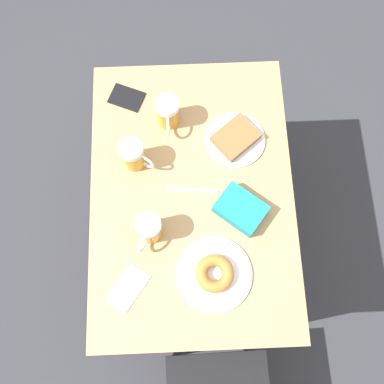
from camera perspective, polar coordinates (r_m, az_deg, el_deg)
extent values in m
plane|color=#333338|center=(2.30, 0.00, -5.61)|extent=(8.00, 8.00, 0.00)
cube|color=tan|center=(1.56, 0.00, -0.36)|extent=(0.74, 1.07, 0.03)
cylinder|color=black|center=(2.13, 8.42, 9.96)|extent=(0.04, 0.04, 0.74)
cylinder|color=black|center=(2.12, -9.55, 9.29)|extent=(0.04, 0.04, 0.74)
cylinder|color=black|center=(1.92, 10.97, -17.66)|extent=(0.04, 0.04, 0.74)
cylinder|color=black|center=(1.91, -9.76, -18.53)|extent=(0.04, 0.04, 0.74)
cylinder|color=black|center=(2.06, 8.04, -20.39)|extent=(0.03, 0.03, 0.44)
cylinder|color=black|center=(2.05, -2.37, -21.18)|extent=(0.03, 0.03, 0.44)
cylinder|color=silver|center=(1.62, 5.78, 6.95)|extent=(0.22, 0.22, 0.01)
cube|color=brown|center=(1.60, 5.85, 7.26)|extent=(0.19, 0.19, 0.03)
cylinder|color=silver|center=(1.49, 2.98, -10.89)|extent=(0.26, 0.26, 0.01)
torus|color=#B2702D|center=(1.46, 3.03, -10.80)|extent=(0.13, 0.13, 0.04)
cylinder|color=#C68C23|center=(1.55, -7.81, 4.77)|extent=(0.08, 0.08, 0.11)
cylinder|color=white|center=(1.49, -8.15, 5.70)|extent=(0.09, 0.09, 0.03)
torus|color=silver|center=(1.52, -6.40, 4.16)|extent=(0.08, 0.05, 0.08)
cylinder|color=#C68C23|center=(1.47, -5.60, -4.93)|extent=(0.08, 0.08, 0.11)
cylinder|color=white|center=(1.40, -5.85, -4.38)|extent=(0.09, 0.09, 0.03)
torus|color=silver|center=(1.45, -6.40, -6.49)|extent=(0.04, 0.08, 0.08)
cylinder|color=#C68C23|center=(1.61, -3.19, 10.37)|extent=(0.08, 0.08, 0.11)
cylinder|color=white|center=(1.55, -3.32, 11.48)|extent=(0.09, 0.09, 0.03)
torus|color=silver|center=(1.57, -3.18, 9.08)|extent=(0.01, 0.08, 0.08)
cube|color=white|center=(1.50, -8.51, -12.58)|extent=(0.16, 0.17, 0.00)
cube|color=silver|center=(1.55, -0.03, 0.27)|extent=(0.19, 0.03, 0.00)
cube|color=black|center=(1.71, -8.72, 12.33)|extent=(0.15, 0.13, 0.01)
cube|color=teal|center=(1.51, 6.50, -2.28)|extent=(0.20, 0.20, 0.06)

